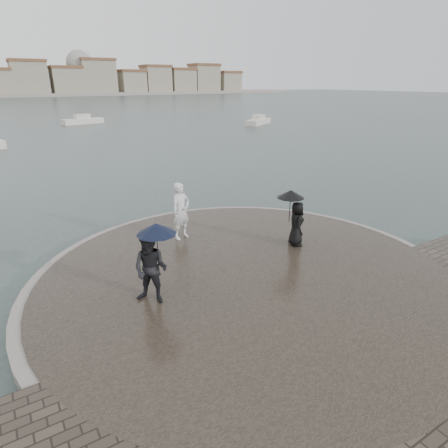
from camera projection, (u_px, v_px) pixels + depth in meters
ground at (337, 350)px, 8.33m from camera, size 400.00×400.00×0.00m
kerb_ring at (247, 278)px, 11.05m from camera, size 12.50×12.50×0.32m
quay_tip at (247, 277)px, 11.05m from camera, size 11.90×11.90×0.36m
statue at (181, 211)px, 13.04m from camera, size 0.84×0.66×2.02m
visitor_left at (152, 261)px, 9.19m from camera, size 1.30×1.15×2.04m
visitor_right at (295, 215)px, 12.44m from camera, size 1.09×1.00×1.95m
boats at (123, 127)px, 44.92m from camera, size 39.16×20.19×1.50m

